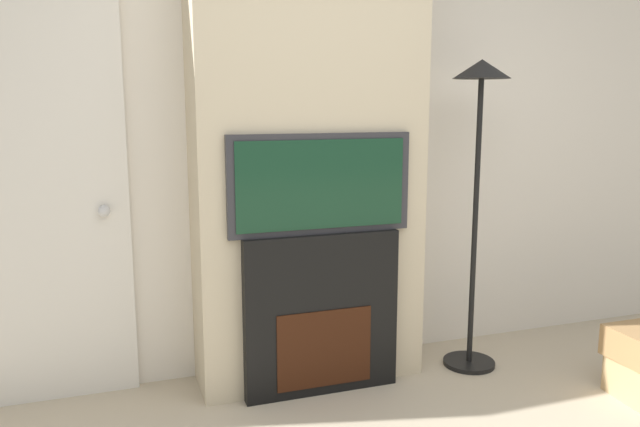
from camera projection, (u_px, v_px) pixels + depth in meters
wall_back at (296, 127)px, 3.42m from camera, size 6.00×0.06×2.70m
chimney_breast at (308, 129)px, 3.22m from camera, size 1.20×0.38×2.70m
fireplace at (320, 313)px, 3.20m from camera, size 0.81×0.15×0.84m
television at (320, 184)px, 3.08m from camera, size 0.94×0.07×0.50m
floor_lamp at (479, 138)px, 3.36m from camera, size 0.31×0.31×1.71m
entry_door at (41, 205)px, 3.01m from camera, size 0.82×0.09×2.00m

